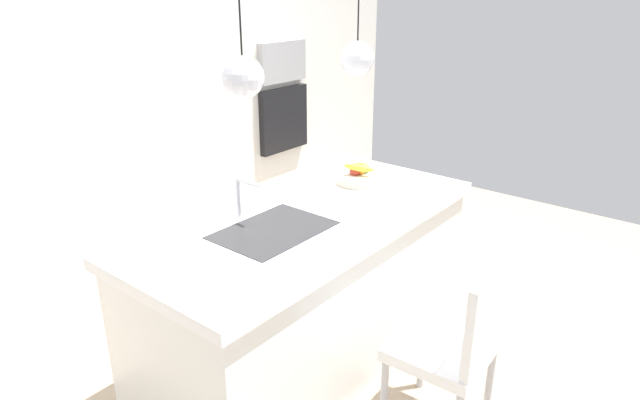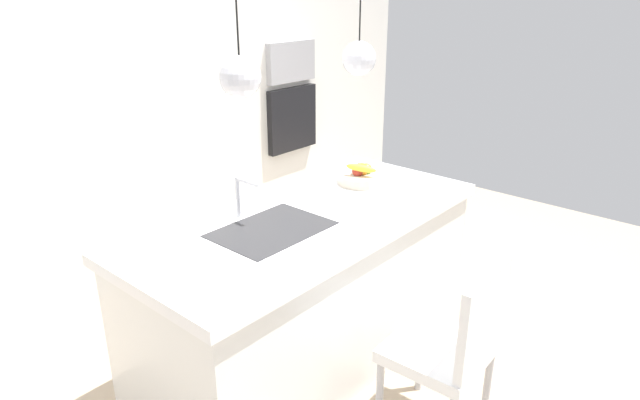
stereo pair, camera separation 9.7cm
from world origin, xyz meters
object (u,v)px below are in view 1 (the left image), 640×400
(microwave, at_px, (282,62))
(fruit_bowl, at_px, (359,175))
(chair_near, at_px, (457,341))
(oven, at_px, (283,119))

(microwave, bearing_deg, fruit_bowl, -122.59)
(fruit_bowl, height_order, microwave, microwave)
(microwave, bearing_deg, chair_near, -121.89)
(fruit_bowl, relative_size, microwave, 0.52)
(oven, height_order, chair_near, oven)
(fruit_bowl, bearing_deg, microwave, 57.41)
(fruit_bowl, xyz_separation_m, chair_near, (-0.57, -0.96, -0.44))
(chair_near, bearing_deg, microwave, 58.11)
(microwave, relative_size, chair_near, 0.60)
(microwave, bearing_deg, oven, 0.00)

